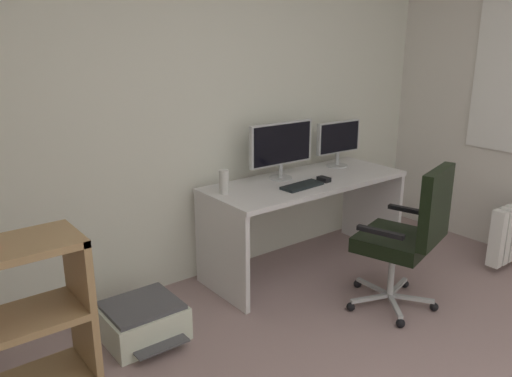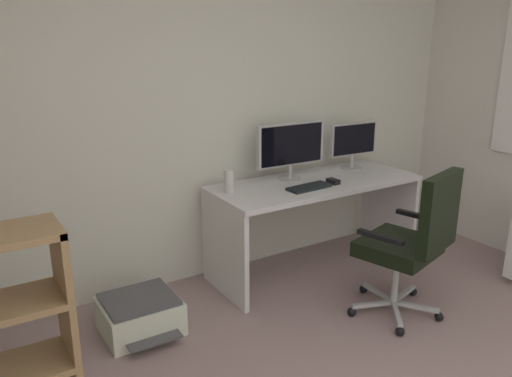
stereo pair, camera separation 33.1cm
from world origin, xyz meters
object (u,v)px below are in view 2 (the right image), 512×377
at_px(desk, 315,204).
at_px(monitor_main, 291,146).
at_px(printer, 140,314).
at_px(keyboard, 309,187).
at_px(computer_mouse, 333,181).
at_px(desktop_speaker, 229,181).
at_px(office_chair, 413,238).
at_px(monitor_secondary, 353,142).

bearing_deg(desk, monitor_main, 135.30).
relative_size(monitor_main, printer, 1.14).
bearing_deg(printer, keyboard, 0.27).
bearing_deg(computer_mouse, desktop_speaker, 163.20).
height_order(computer_mouse, printer, computer_mouse).
bearing_deg(office_chair, desk, 95.47).
relative_size(monitor_secondary, computer_mouse, 4.43).
height_order(monitor_main, printer, monitor_main).
xyz_separation_m(monitor_secondary, computer_mouse, (-0.42, -0.26, -0.21)).
bearing_deg(printer, office_chair, -26.08).
xyz_separation_m(monitor_secondary, desktop_speaker, (-1.19, -0.05, -0.14)).
distance_m(monitor_main, monitor_secondary, 0.63).
height_order(desk, printer, desk).
height_order(monitor_main, office_chair, monitor_main).
bearing_deg(office_chair, computer_mouse, 91.18).
relative_size(monitor_secondary, printer, 0.87).
bearing_deg(keyboard, office_chair, -76.08).
bearing_deg(monitor_main, printer, -168.44).
distance_m(monitor_secondary, computer_mouse, 0.54).
height_order(desk, computer_mouse, computer_mouse).
distance_m(monitor_secondary, desktop_speaker, 1.20).
height_order(monitor_main, monitor_secondary, monitor_main).
bearing_deg(printer, computer_mouse, 0.55).
bearing_deg(monitor_secondary, printer, -172.05).
bearing_deg(desktop_speaker, computer_mouse, -15.37).
bearing_deg(computer_mouse, desk, 118.47).
height_order(desk, office_chair, office_chair).
relative_size(monitor_main, office_chair, 0.57).
xyz_separation_m(monitor_secondary, printer, (-1.98, -0.28, -0.85)).
relative_size(desk, keyboard, 4.82).
bearing_deg(keyboard, monitor_secondary, 18.64).
bearing_deg(keyboard, monitor_main, 81.29).
bearing_deg(office_chair, monitor_main, 102.21).
xyz_separation_m(monitor_main, desktop_speaker, (-0.57, -0.05, -0.18)).
xyz_separation_m(keyboard, desktop_speaker, (-0.54, 0.22, 0.07)).
xyz_separation_m(keyboard, printer, (-1.32, -0.01, -0.63)).
bearing_deg(printer, monitor_secondary, 7.95).
relative_size(desk, office_chair, 1.60).
bearing_deg(monitor_secondary, desktop_speaker, -177.71).
bearing_deg(monitor_main, computer_mouse, -51.16).
distance_m(keyboard, office_chair, 0.84).
xyz_separation_m(monitor_secondary, keyboard, (-0.65, -0.27, -0.22)).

